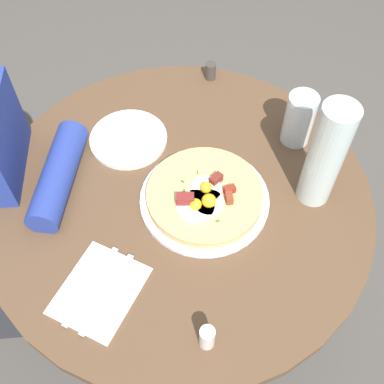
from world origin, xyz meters
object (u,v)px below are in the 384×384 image
bread_plate (129,139)px  water_glass (299,119)px  water_bottle (326,156)px  pepper_shaker (211,71)px  knife (107,293)px  dining_table (181,233)px  fork (91,286)px  salt_shaker (207,337)px  pizza_plate (204,199)px  breakfast_pizza (205,195)px

bread_plate → water_glass: size_ratio=1.39×
bread_plate → water_bottle: size_ratio=0.71×
water_glass → pepper_shaker: 0.29m
knife → dining_table: bearing=176.5°
fork → dining_table: bearing=169.0°
bread_plate → dining_table: bearing=124.0°
fork → water_glass: size_ratio=1.36×
knife → water_bottle: water_bottle is taller
fork → salt_shaker: salt_shaker is taller
dining_table → water_glass: bearing=-153.9°
bread_plate → salt_shaker: size_ratio=3.18×
bread_plate → pepper_shaker: 0.30m
bread_plate → pepper_shaker: bearing=-136.9°
dining_table → pizza_plate: size_ratio=3.03×
fork → knife: 0.04m
pizza_plate → water_glass: bearing=-144.8°
pizza_plate → knife: 0.29m
breakfast_pizza → bread_plate: breakfast_pizza is taller
fork → water_glass: (-0.47, -0.34, 0.06)m
pepper_shaker → bread_plate: bearing=43.1°
pizza_plate → water_glass: 0.29m
water_glass → pepper_shaker: (0.18, -0.23, -0.04)m
dining_table → breakfast_pizza: 0.21m
breakfast_pizza → fork: (0.24, 0.18, -0.02)m
breakfast_pizza → bread_plate: (0.16, -0.19, -0.02)m
salt_shaker → pepper_shaker: bearing=-96.4°
breakfast_pizza → fork: bearing=37.4°
knife → water_glass: bearing=160.5°
pizza_plate → fork: pizza_plate is taller
pepper_shaker → dining_table: bearing=74.0°
water_glass → water_bottle: bearing=92.5°
fork → knife: bearing=90.0°
pepper_shaker → knife: bearing=66.5°
dining_table → salt_shaker: salt_shaker is taller
breakfast_pizza → bread_plate: bearing=-49.6°
salt_shaker → knife: bearing=-30.5°
bread_plate → water_bottle: bearing=154.9°
dining_table → fork: fork is taller
pizza_plate → breakfast_pizza: breakfast_pizza is taller
dining_table → pizza_plate: bearing=155.2°
pizza_plate → fork: (0.24, 0.18, 0.00)m
fork → pepper_shaker: bearing=-176.0°
fork → knife: same height
breakfast_pizza → fork: 0.30m
pizza_plate → salt_shaker: 0.31m
pizza_plate → salt_shaker: size_ratio=4.84×
water_bottle → pepper_shaker: bearing=-64.7°
fork → pepper_shaker: (-0.29, -0.57, 0.02)m
bread_plate → water_glass: (-0.39, 0.03, 0.06)m
bread_plate → salt_shaker: 0.52m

